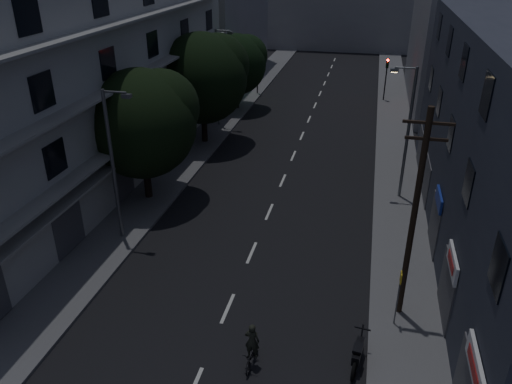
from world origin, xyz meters
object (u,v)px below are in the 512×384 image
at_px(utility_pole, 414,214).
at_px(motorcycle, 358,354).
at_px(bus_stop_sign, 399,289).
at_px(cyclist, 252,351).

height_order(utility_pole, motorcycle, utility_pole).
bearing_deg(bus_stop_sign, cyclist, -147.14).
bearing_deg(cyclist, motorcycle, 15.22).
relative_size(utility_pole, motorcycle, 4.25).
bearing_deg(utility_pole, motorcycle, -115.57).
xyz_separation_m(bus_stop_sign, motorcycle, (-1.39, -2.52, -1.35)).
xyz_separation_m(motorcycle, cyclist, (-3.83, -0.86, 0.11)).
xyz_separation_m(utility_pole, bus_stop_sign, (-0.22, -0.85, -2.98)).
bearing_deg(bus_stop_sign, motorcycle, -119.00).
height_order(motorcycle, cyclist, cyclist).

